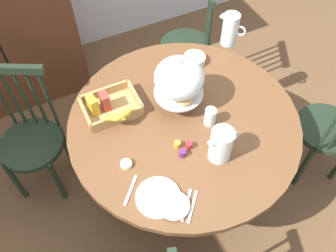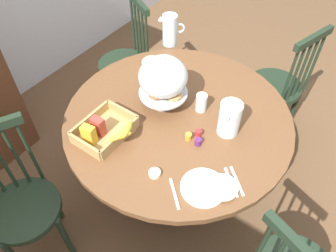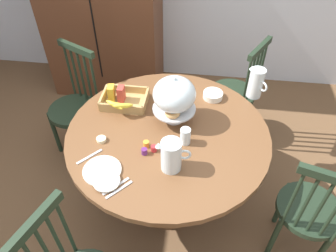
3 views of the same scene
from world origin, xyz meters
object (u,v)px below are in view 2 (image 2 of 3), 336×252
(orange_juice_pitcher, at_px, (170,31))
(drinking_glass, at_px, (201,103))
(windsor_chair_far_side, at_px, (277,88))
(dining_table, at_px, (177,137))
(windsor_chair_near_window, at_px, (126,64))
(cereal_basket, at_px, (105,131))
(china_plate_large, at_px, (203,187))
(pastry_stand_with_dome, at_px, (163,79))
(milk_pitcher, at_px, (229,120))
(butter_dish, at_px, (155,173))
(windsor_chair_by_cabinet, at_px, (23,206))
(cereal_bowl, at_px, (152,64))
(china_plate_small, at_px, (223,187))

(orange_juice_pitcher, height_order, drinking_glass, orange_juice_pitcher)
(windsor_chair_far_side, bearing_deg, dining_table, 161.85)
(windsor_chair_near_window, bearing_deg, windsor_chair_far_side, -69.17)
(windsor_chair_far_side, distance_m, cereal_basket, 1.40)
(windsor_chair_far_side, relative_size, china_plate_large, 4.43)
(pastry_stand_with_dome, distance_m, milk_pitcher, 0.42)
(butter_dish, bearing_deg, cereal_basket, 82.45)
(windsor_chair_by_cabinet, bearing_deg, pastry_stand_with_dome, -21.55)
(drinking_glass, bearing_deg, butter_dish, -174.22)
(windsor_chair_near_window, distance_m, pastry_stand_with_dome, 0.97)
(orange_juice_pitcher, bearing_deg, cereal_basket, -166.59)
(milk_pitcher, bearing_deg, drinking_glass, 73.51)
(windsor_chair_near_window, bearing_deg, butter_dish, -132.61)
(dining_table, distance_m, windsor_chair_near_window, 0.96)
(china_plate_large, bearing_deg, windsor_chair_far_side, 3.21)
(dining_table, bearing_deg, windsor_chair_near_window, 59.82)
(cereal_bowl, distance_m, drinking_glass, 0.49)
(cereal_basket, relative_size, drinking_glass, 2.87)
(windsor_chair_near_window, xyz_separation_m, china_plate_small, (-0.76, -1.27, 0.30))
(china_plate_small, xyz_separation_m, cereal_bowl, (0.55, 0.83, 0.01))
(orange_juice_pitcher, bearing_deg, butter_dish, -148.82)
(windsor_chair_near_window, relative_size, china_plate_large, 4.43)
(china_plate_large, bearing_deg, cereal_basket, 92.14)
(cereal_bowl, height_order, drinking_glass, drinking_glass)
(orange_juice_pitcher, bearing_deg, china_plate_small, -133.43)
(china_plate_small, bearing_deg, cereal_bowl, 56.25)
(butter_dish, bearing_deg, windsor_chair_near_window, 47.39)
(dining_table, relative_size, china_plate_small, 8.71)
(cereal_basket, xyz_separation_m, china_plate_large, (0.02, -0.60, -0.04))
(dining_table, distance_m, cereal_basket, 0.48)
(cereal_basket, bearing_deg, windsor_chair_by_cabinet, 154.82)
(milk_pitcher, bearing_deg, orange_juice_pitcher, 55.44)
(dining_table, distance_m, butter_dish, 0.47)
(china_plate_large, bearing_deg, windsor_chair_near_window, 55.79)
(windsor_chair_near_window, distance_m, butter_dish, 1.33)
(milk_pitcher, relative_size, china_plate_small, 1.35)
(windsor_chair_near_window, distance_m, cereal_bowl, 0.57)
(windsor_chair_far_side, distance_m, milk_pitcher, 0.93)
(pastry_stand_with_dome, xyz_separation_m, drinking_glass, (0.09, -0.20, -0.14))
(china_plate_large, distance_m, cereal_bowl, 0.97)
(cereal_basket, xyz_separation_m, drinking_glass, (0.47, -0.31, 0.01))
(dining_table, relative_size, pastry_stand_with_dome, 3.80)
(windsor_chair_far_side, height_order, pastry_stand_with_dome, pastry_stand_with_dome)
(dining_table, height_order, windsor_chair_near_window, windsor_chair_near_window)
(cereal_basket, bearing_deg, butter_dish, -97.55)
(windsor_chair_by_cabinet, height_order, drinking_glass, windsor_chair_by_cabinet)
(windsor_chair_by_cabinet, distance_m, butter_dish, 0.79)
(china_plate_small, relative_size, drinking_glass, 1.36)
(dining_table, distance_m, china_plate_large, 0.53)
(cereal_basket, relative_size, china_plate_small, 2.11)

